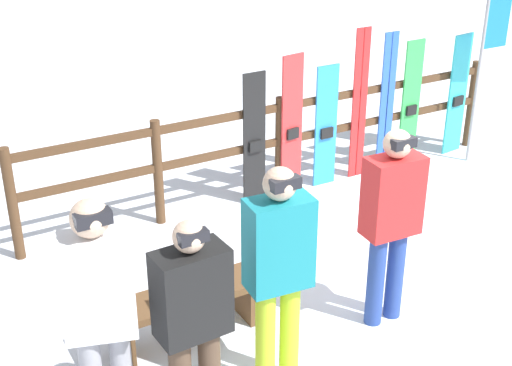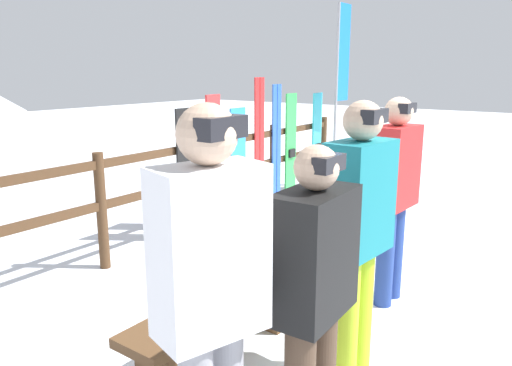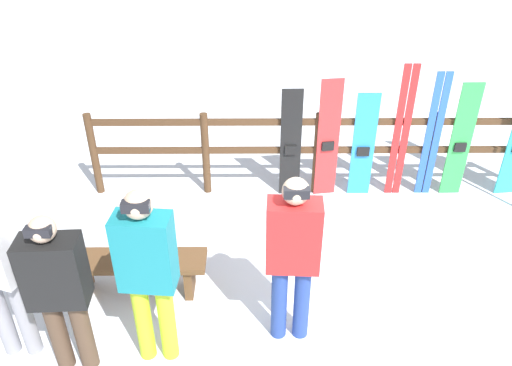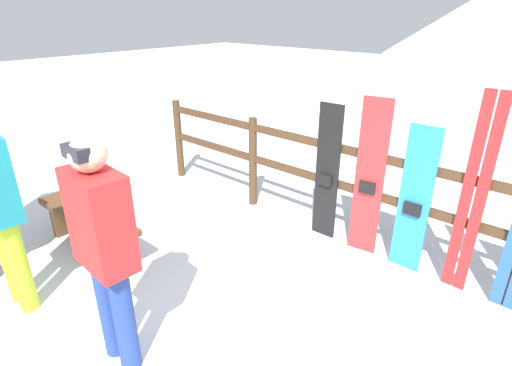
% 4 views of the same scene
% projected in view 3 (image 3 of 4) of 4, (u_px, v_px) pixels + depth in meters
% --- Properties ---
extents(ground_plane, '(40.00, 40.00, 0.00)m').
position_uv_depth(ground_plane, '(336.00, 300.00, 5.00)').
color(ground_plane, white).
extents(fence, '(5.87, 0.10, 1.13)m').
position_uv_depth(fence, '(318.00, 146.00, 6.39)').
color(fence, '#4C331E').
rests_on(fence, ground).
extents(bench, '(1.41, 0.36, 0.43)m').
position_uv_depth(bench, '(135.00, 267.00, 4.94)').
color(bench, brown).
rests_on(bench, ground).
extents(person_red, '(0.46, 0.27, 1.67)m').
position_uv_depth(person_red, '(293.00, 252.00, 4.12)').
color(person_red, navy).
rests_on(person_red, ground).
extents(person_teal, '(0.46, 0.28, 1.71)m').
position_uv_depth(person_teal, '(148.00, 268.00, 3.91)').
color(person_teal, '#B7D826').
rests_on(person_teal, ground).
extents(person_black, '(0.47, 0.28, 1.56)m').
position_uv_depth(person_black, '(58.00, 288.00, 3.88)').
color(person_black, '#4C3828').
rests_on(person_black, ground).
extents(snowboard_black_stripe, '(0.27, 0.06, 1.47)m').
position_uv_depth(snowboard_black_stripe, '(291.00, 144.00, 6.31)').
color(snowboard_black_stripe, black).
rests_on(snowboard_black_stripe, ground).
extents(snowboard_red, '(0.28, 0.09, 1.59)m').
position_uv_depth(snowboard_red, '(328.00, 140.00, 6.28)').
color(snowboard_red, red).
rests_on(snowboard_red, ground).
extents(snowboard_blue, '(0.29, 0.05, 1.42)m').
position_uv_depth(snowboard_blue, '(363.00, 146.00, 6.33)').
color(snowboard_blue, '#288CE0').
rests_on(snowboard_blue, ground).
extents(ski_pair_red, '(0.19, 0.02, 1.77)m').
position_uv_depth(ski_pair_red, '(401.00, 133.00, 6.24)').
color(ski_pair_red, red).
rests_on(ski_pair_red, ground).
extents(ski_pair_blue, '(0.19, 0.02, 1.68)m').
position_uv_depth(ski_pair_blue, '(433.00, 136.00, 6.27)').
color(ski_pair_blue, blue).
rests_on(ski_pair_blue, ground).
extents(snowboard_green, '(0.27, 0.06, 1.54)m').
position_uv_depth(snowboard_green, '(461.00, 141.00, 6.30)').
color(snowboard_green, green).
rests_on(snowboard_green, ground).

